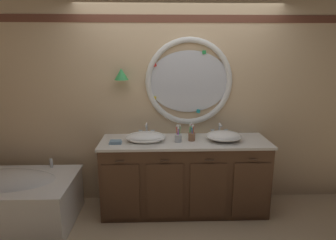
# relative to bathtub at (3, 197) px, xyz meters

# --- Properties ---
(ground_plane) EXTENTS (14.00, 14.00, 0.00)m
(ground_plane) POSITION_rel_bathtub_xyz_m (2.03, 0.02, -0.33)
(ground_plane) COLOR tan
(back_wall_assembly) EXTENTS (6.40, 0.26, 2.60)m
(back_wall_assembly) POSITION_rel_bathtub_xyz_m (2.03, 0.61, 1.00)
(back_wall_assembly) COLOR #D6B78E
(back_wall_assembly) RESTS_ON ground_plane
(vanity_counter) EXTENTS (2.01, 0.65, 0.90)m
(vanity_counter) POSITION_rel_bathtub_xyz_m (2.08, 0.26, 0.13)
(vanity_counter) COLOR brown
(vanity_counter) RESTS_ON ground_plane
(bathtub) EXTENTS (1.60, 0.90, 0.64)m
(bathtub) POSITION_rel_bathtub_xyz_m (0.00, 0.00, 0.00)
(bathtub) COLOR white
(bathtub) RESTS_ON ground_plane
(sink_basin_left) EXTENTS (0.47, 0.47, 0.11)m
(sink_basin_left) POSITION_rel_bathtub_xyz_m (1.62, 0.24, 0.63)
(sink_basin_left) COLOR white
(sink_basin_left) RESTS_ON vanity_counter
(sink_basin_right) EXTENTS (0.42, 0.42, 0.11)m
(sink_basin_right) POSITION_rel_bathtub_xyz_m (2.55, 0.24, 0.63)
(sink_basin_right) COLOR white
(sink_basin_right) RESTS_ON vanity_counter
(faucet_set_left) EXTENTS (0.21, 0.15, 0.16)m
(faucet_set_left) POSITION_rel_bathtub_xyz_m (1.62, 0.49, 0.64)
(faucet_set_left) COLOR silver
(faucet_set_left) RESTS_ON vanity_counter
(faucet_set_right) EXTENTS (0.22, 0.14, 0.15)m
(faucet_set_right) POSITION_rel_bathtub_xyz_m (2.55, 0.49, 0.64)
(faucet_set_right) COLOR silver
(faucet_set_right) RESTS_ON vanity_counter
(toothbrush_holder_left) EXTENTS (0.09, 0.09, 0.21)m
(toothbrush_holder_left) POSITION_rel_bathtub_xyz_m (2.00, 0.20, 0.63)
(toothbrush_holder_left) COLOR silver
(toothbrush_holder_left) RESTS_ON vanity_counter
(toothbrush_holder_right) EXTENTS (0.09, 0.09, 0.22)m
(toothbrush_holder_right) POSITION_rel_bathtub_xyz_m (2.16, 0.25, 0.63)
(toothbrush_holder_right) COLOR #996647
(toothbrush_holder_right) RESTS_ON vanity_counter
(soap_dispenser) EXTENTS (0.06, 0.06, 0.17)m
(soap_dispenser) POSITION_rel_bathtub_xyz_m (2.17, 0.37, 0.65)
(soap_dispenser) COLOR #6BAD66
(soap_dispenser) RESTS_ON vanity_counter
(folded_hand_towel) EXTENTS (0.14, 0.10, 0.04)m
(folded_hand_towel) POSITION_rel_bathtub_xyz_m (1.27, 0.17, 0.59)
(folded_hand_towel) COLOR #7593A8
(folded_hand_towel) RESTS_ON vanity_counter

